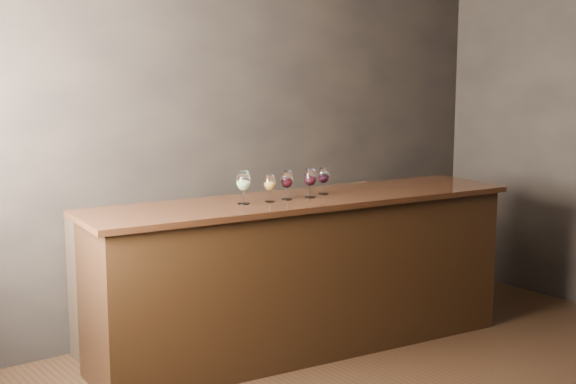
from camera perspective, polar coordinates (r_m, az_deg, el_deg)
room_shell at (r=4.28m, az=8.87°, el=6.64°), size 5.02×4.52×2.81m
bar_counter at (r=5.58m, az=1.10°, el=-6.06°), size 3.03×0.97×1.04m
bar_top at (r=5.46m, az=1.11°, el=-0.59°), size 3.13×1.05×0.04m
back_bar_shelf at (r=6.10m, az=-2.80°, el=-5.05°), size 2.70×0.40×0.97m
glass_white at (r=5.19m, az=-3.19°, el=0.72°), size 0.09×0.09×0.22m
glass_amber at (r=5.27m, az=-1.32°, el=0.62°), size 0.08×0.08×0.18m
glass_red_a at (r=5.35m, az=-0.08°, el=0.87°), size 0.08×0.08×0.20m
glass_red_b at (r=5.44m, az=1.59°, el=1.01°), size 0.08×0.08×0.20m
glass_red_c at (r=5.58m, az=2.53°, el=1.16°), size 0.08×0.08×0.19m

